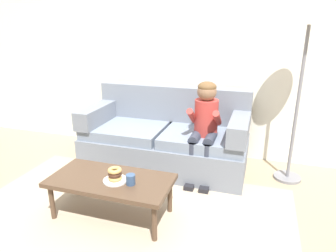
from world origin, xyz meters
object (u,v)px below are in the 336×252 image
object	(u,v)px
person_child	(205,122)
toy_controller	(87,186)
couch	(166,139)
coffee_table	(111,182)
mug	(131,180)
donut	(115,178)
floor_lamp	(309,28)

from	to	relation	value
person_child	toy_controller	world-z (taller)	person_child
couch	toy_controller	distance (m)	1.08
couch	coffee_table	xyz separation A→B (m)	(-0.13, -1.18, 0.00)
person_child	toy_controller	bearing A→B (deg)	-151.87
mug	couch	bearing A→B (deg)	93.64
donut	mug	bearing A→B (deg)	-3.61
couch	person_child	xyz separation A→B (m)	(0.51, -0.21, 0.33)
person_child	mug	size ratio (longest dim) A/B	12.24
couch	donut	xyz separation A→B (m)	(-0.07, -1.21, 0.07)
couch	donut	world-z (taller)	couch
coffee_table	toy_controller	xyz separation A→B (m)	(-0.50, 0.36, -0.32)
couch	mug	distance (m)	1.22
coffee_table	mug	xyz separation A→B (m)	(0.21, -0.04, 0.08)
couch	floor_lamp	bearing A→B (deg)	2.35
coffee_table	floor_lamp	bearing A→B (deg)	38.18
coffee_table	person_child	xyz separation A→B (m)	(0.64, 0.97, 0.33)
donut	couch	bearing A→B (deg)	86.52
couch	toy_controller	size ratio (longest dim) A/B	8.60
coffee_table	mug	bearing A→B (deg)	-10.40
donut	mug	world-z (taller)	mug
coffee_table	floor_lamp	world-z (taller)	floor_lamp
couch	donut	bearing A→B (deg)	-93.48
mug	floor_lamp	size ratio (longest dim) A/B	0.05
couch	coffee_table	size ratio (longest dim) A/B	1.79
couch	mug	size ratio (longest dim) A/B	21.60
toy_controller	couch	bearing A→B (deg)	28.03
mug	donut	bearing A→B (deg)	176.39
person_child	floor_lamp	size ratio (longest dim) A/B	0.57
person_child	coffee_table	bearing A→B (deg)	-123.44
mug	toy_controller	bearing A→B (deg)	150.59
toy_controller	floor_lamp	xyz separation A→B (m)	(2.07, 0.88, 1.62)
donut	floor_lamp	size ratio (longest dim) A/B	0.06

